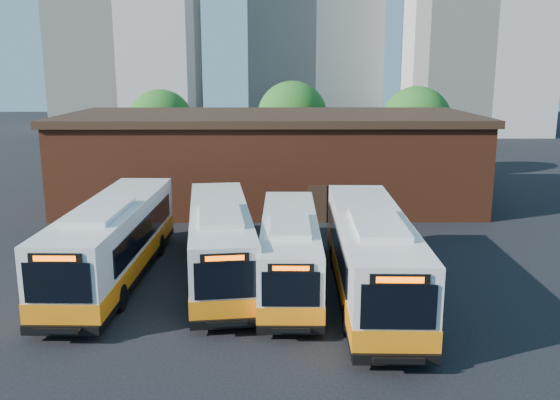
{
  "coord_description": "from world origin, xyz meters",
  "views": [
    {
      "loc": [
        0.39,
        -22.06,
        9.56
      ],
      "look_at": [
        0.61,
        5.35,
        3.41
      ],
      "focal_mm": 38.0,
      "sensor_mm": 36.0,
      "label": 1
    }
  ],
  "objects_px": {
    "bus_west": "(114,243)",
    "transit_worker": "(315,308)",
    "bus_midwest": "(220,245)",
    "bus_mideast": "(290,253)",
    "bus_east": "(371,258)"
  },
  "relations": [
    {
      "from": "bus_east",
      "to": "bus_mideast",
      "type": "bearing_deg",
      "value": 158.77
    },
    {
      "from": "bus_west",
      "to": "transit_worker",
      "type": "distance_m",
      "value": 10.47
    },
    {
      "from": "bus_mideast",
      "to": "transit_worker",
      "type": "bearing_deg",
      "value": -78.66
    },
    {
      "from": "bus_midwest",
      "to": "bus_east",
      "type": "relative_size",
      "value": 0.94
    },
    {
      "from": "bus_west",
      "to": "transit_worker",
      "type": "xyz_separation_m",
      "value": [
        8.9,
        -5.44,
        -0.88
      ]
    },
    {
      "from": "bus_west",
      "to": "transit_worker",
      "type": "height_order",
      "value": "bus_west"
    },
    {
      "from": "bus_west",
      "to": "bus_east",
      "type": "relative_size",
      "value": 1.0
    },
    {
      "from": "bus_midwest",
      "to": "bus_mideast",
      "type": "relative_size",
      "value": 1.09
    },
    {
      "from": "bus_mideast",
      "to": "bus_east",
      "type": "distance_m",
      "value": 3.7
    },
    {
      "from": "bus_midwest",
      "to": "transit_worker",
      "type": "relative_size",
      "value": 7.99
    },
    {
      "from": "bus_east",
      "to": "transit_worker",
      "type": "xyz_separation_m",
      "value": [
        -2.55,
        -3.24,
        -0.88
      ]
    },
    {
      "from": "bus_west",
      "to": "bus_midwest",
      "type": "distance_m",
      "value": 4.87
    },
    {
      "from": "bus_midwest",
      "to": "transit_worker",
      "type": "xyz_separation_m",
      "value": [
        4.04,
        -5.57,
        -0.77
      ]
    },
    {
      "from": "bus_midwest",
      "to": "bus_east",
      "type": "bearing_deg",
      "value": -26.43
    },
    {
      "from": "bus_midwest",
      "to": "bus_mideast",
      "type": "height_order",
      "value": "bus_midwest"
    }
  ]
}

